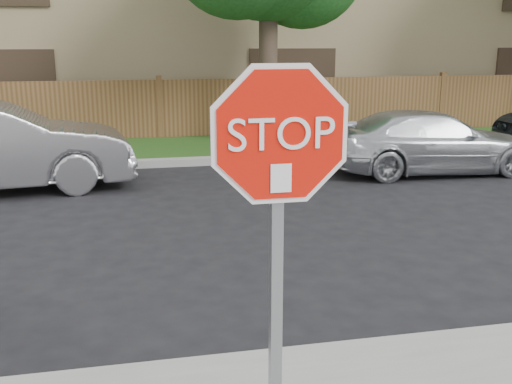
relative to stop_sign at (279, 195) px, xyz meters
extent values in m
plane|color=black|center=(0.02, 1.48, -1.83)|extent=(90.00, 90.00, 0.00)
cube|color=gray|center=(0.02, 9.63, -1.75)|extent=(70.00, 0.30, 0.15)
cube|color=#1E4714|center=(0.02, 11.28, -1.77)|extent=(70.00, 3.00, 0.12)
cube|color=brown|center=(0.02, 12.88, -1.03)|extent=(70.00, 0.12, 1.60)
cube|color=#9B8860|center=(0.02, 18.48, 1.17)|extent=(34.00, 8.00, 6.00)
cylinder|color=#382B21|center=(2.52, 11.18, 0.13)|extent=(0.44, 0.44, 3.92)
cube|color=gray|center=(0.00, 0.05, -0.58)|extent=(0.07, 0.06, 2.30)
cylinder|color=white|center=(0.00, -0.02, 0.32)|extent=(1.01, 0.02, 1.01)
cylinder|color=red|center=(0.00, -0.03, 0.32)|extent=(0.93, 0.02, 0.93)
cube|color=white|center=(0.00, -0.05, 0.10)|extent=(0.11, 0.00, 0.15)
imported|color=silver|center=(5.14, 7.93, -1.21)|extent=(4.32, 1.89, 1.24)
camera|label=1|loc=(-0.74, -2.94, 0.79)|focal=42.00mm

